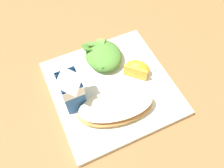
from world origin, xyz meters
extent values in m
plane|color=olive|center=(0.00, 0.00, 0.00)|extent=(3.00, 3.00, 0.00)
cube|color=white|center=(0.00, 0.00, 0.01)|extent=(0.28, 0.28, 0.02)
ellipsoid|color=tan|center=(-0.06, 0.02, 0.03)|extent=(0.11, 0.18, 0.03)
ellipsoid|color=maroon|center=(-0.06, 0.02, 0.04)|extent=(0.10, 0.17, 0.01)
ellipsoid|color=beige|center=(-0.06, 0.02, 0.05)|extent=(0.10, 0.17, 0.01)
ellipsoid|color=#4C8433|center=(0.08, -0.01, 0.04)|extent=(0.10, 0.09, 0.04)
cube|color=#4C8433|center=(0.06, 0.00, 0.04)|extent=(0.03, 0.03, 0.01)
cube|color=#5B8E3D|center=(0.11, 0.00, 0.05)|extent=(0.02, 0.03, 0.02)
cube|color=#4C8433|center=(0.08, 0.01, 0.04)|extent=(0.04, 0.04, 0.01)
cube|color=#5B8E3D|center=(0.10, -0.02, 0.05)|extent=(0.04, 0.04, 0.02)
cube|color=#4C8433|center=(0.11, 0.02, 0.05)|extent=(0.03, 0.02, 0.02)
cube|color=#23569E|center=(0.00, 0.10, 0.06)|extent=(0.06, 0.04, 0.09)
cube|color=white|center=(0.00, 0.10, 0.09)|extent=(0.06, 0.05, 0.03)
pyramid|color=white|center=(0.00, 0.10, 0.12)|extent=(0.06, 0.04, 0.02)
ellipsoid|color=orange|center=(0.01, -0.07, 0.04)|extent=(0.07, 0.07, 0.04)
cube|color=gold|center=(0.00, -0.06, 0.04)|extent=(0.04, 0.04, 0.03)
camera|label=1|loc=(-0.27, 0.13, 0.50)|focal=38.14mm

